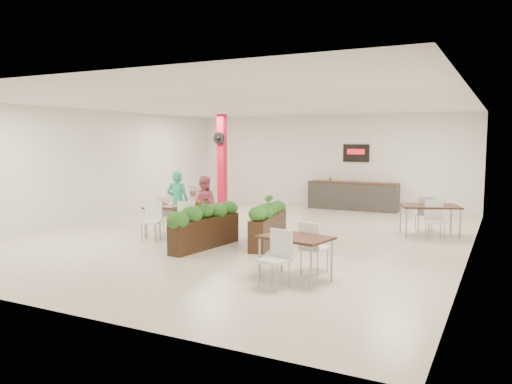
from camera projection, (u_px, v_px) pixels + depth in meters
ground at (248, 236)px, 12.26m from camera, size 12.00×12.00×0.00m
room_shell at (248, 154)px, 12.05m from camera, size 10.10×12.10×3.22m
red_column at (222, 161)px, 16.79m from camera, size 0.40×0.41×3.20m
service_counter at (353, 195)px, 16.77m from camera, size 3.00×0.64×2.20m
main_table at (175, 211)px, 12.10m from camera, size 1.67×1.92×0.92m
diner_man at (178, 201)px, 12.84m from camera, size 0.66×0.53×1.55m
diner_woman at (204, 205)px, 12.49m from camera, size 0.85×0.75×1.46m
planter_left at (205, 224)px, 10.82m from camera, size 0.61×2.11×1.11m
planter_right at (268, 222)px, 11.18m from camera, size 0.71×2.11×1.12m
side_table_a at (189, 196)px, 15.35m from camera, size 1.22×1.67×0.92m
side_table_b at (430, 209)px, 12.27m from camera, size 1.60×1.66×0.92m
side_table_c at (296, 244)px, 8.32m from camera, size 1.27×1.67×0.92m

